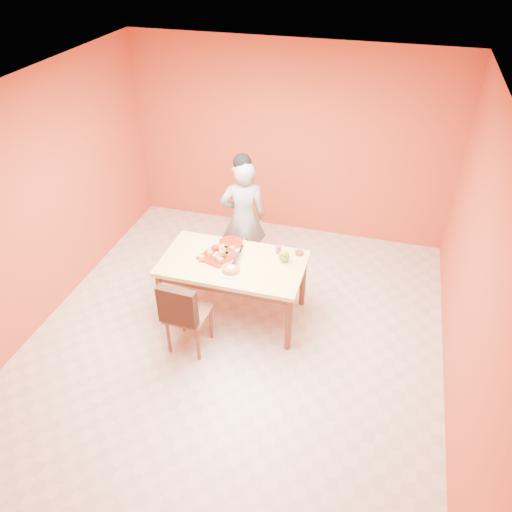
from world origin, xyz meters
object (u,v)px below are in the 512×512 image
(pastry_platter, at_px, (217,256))
(egg_ornament, at_px, (284,256))
(dining_chair, at_px, (187,312))
(checker_tin, at_px, (299,253))
(person, at_px, (243,218))
(sponge_cake, at_px, (231,269))
(red_dinner_plate, at_px, (231,242))
(dining_table, at_px, (233,268))
(magenta_glass, at_px, (278,249))

(pastry_platter, height_order, egg_ornament, egg_ornament)
(dining_chair, relative_size, checker_tin, 9.39)
(dining_chair, bearing_deg, checker_tin, 48.46)
(person, bearing_deg, sponge_cake, 78.52)
(dining_chair, distance_m, red_dinner_plate, 1.05)
(dining_table, distance_m, checker_tin, 0.77)
(dining_chair, relative_size, person, 0.60)
(person, bearing_deg, checker_tin, 125.62)
(sponge_cake, distance_m, checker_tin, 0.83)
(person, distance_m, checker_tin, 0.99)
(red_dinner_plate, relative_size, egg_ornament, 1.86)
(egg_ornament, bearing_deg, sponge_cake, -126.99)
(dining_chair, relative_size, pastry_platter, 2.71)
(pastry_platter, distance_m, magenta_glass, 0.69)
(dining_table, relative_size, red_dinner_plate, 5.70)
(sponge_cake, bearing_deg, pastry_platter, 136.64)
(egg_ornament, bearing_deg, dining_table, -144.29)
(sponge_cake, bearing_deg, red_dinner_plate, 108.34)
(sponge_cake, bearing_deg, person, 99.97)
(egg_ornament, height_order, checker_tin, egg_ornament)
(dining_chair, height_order, red_dinner_plate, dining_chair)
(dining_chair, xyz_separation_m, magenta_glass, (0.75, 0.96, 0.32))
(person, xyz_separation_m, egg_ornament, (0.70, -0.73, 0.05))
(dining_table, xyz_separation_m, person, (-0.15, 0.89, 0.12))
(person, bearing_deg, pastry_platter, 65.59)
(sponge_cake, xyz_separation_m, checker_tin, (0.64, 0.53, -0.02))
(checker_tin, bearing_deg, dining_chair, -134.50)
(red_dinner_plate, bearing_deg, checker_tin, 0.00)
(dining_chair, xyz_separation_m, egg_ornament, (0.85, 0.81, 0.35))
(person, distance_m, red_dinner_plate, 0.54)
(dining_table, xyz_separation_m, red_dinner_plate, (-0.14, 0.35, 0.10))
(dining_table, distance_m, red_dinner_plate, 0.39)
(dining_table, height_order, sponge_cake, sponge_cake)
(dining_table, xyz_separation_m, dining_chair, (-0.30, -0.65, -0.18))
(sponge_cake, height_order, egg_ornament, egg_ornament)
(red_dinner_plate, relative_size, sponge_cake, 1.42)
(person, height_order, checker_tin, person)
(magenta_glass, bearing_deg, checker_tin, 9.98)
(red_dinner_plate, xyz_separation_m, egg_ornament, (0.69, -0.19, 0.07))
(egg_ornament, height_order, magenta_glass, egg_ornament)
(person, xyz_separation_m, pastry_platter, (-0.04, -0.85, -0.02))
(dining_chair, bearing_deg, magenta_glass, 55.00)
(person, xyz_separation_m, checker_tin, (0.83, -0.54, -0.01))
(pastry_platter, bearing_deg, dining_table, -11.54)
(dining_chair, height_order, person, person)
(person, relative_size, sponge_cake, 7.95)
(dining_chair, height_order, egg_ornament, dining_chair)
(person, xyz_separation_m, sponge_cake, (0.19, -1.07, 0.01))
(sponge_cake, bearing_deg, egg_ornament, 33.42)
(dining_chair, relative_size, sponge_cake, 4.74)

